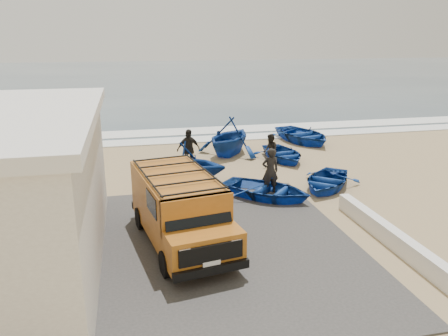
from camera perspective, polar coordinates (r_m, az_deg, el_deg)
ground at (r=15.15m, az=-1.88°, el=-6.78°), size 160.00×160.00×0.00m
slab at (r=13.14m, az=-8.97°, el=-10.79°), size 12.00×10.00×0.05m
ocean at (r=69.96m, az=-10.66°, el=11.63°), size 180.00×88.00×0.01m
surf_line at (r=26.47m, az=-6.75°, el=3.56°), size 180.00×1.60×0.06m
surf_wash at (r=28.90m, az=-7.28°, el=4.65°), size 180.00×2.20×0.04m
parapet at (r=14.28m, az=20.89°, el=-8.30°), size 0.35×6.00×0.55m
van at (r=13.18m, az=-5.82°, el=-5.04°), size 2.83×5.38×2.19m
boat_near_left at (r=17.01m, az=5.56°, el=-2.81°), size 4.34×4.29×0.74m
boat_near_right at (r=18.54m, az=13.21°, el=-1.60°), size 3.94×4.05×0.68m
boat_mid_left at (r=18.68m, az=-4.71°, el=0.71°), size 4.45×4.33×1.79m
boat_mid_right at (r=22.34m, az=7.68°, el=1.87°), size 2.67×3.54×0.69m
boat_far_left at (r=23.04m, az=0.65°, el=4.17°), size 4.96×5.05×2.02m
boat_far_right at (r=26.39m, az=10.22°, el=4.31°), size 4.02×4.96×0.91m
fisherman_front at (r=17.39m, az=6.06°, el=-0.39°), size 0.69×0.46×1.88m
fisherman_middle at (r=20.90m, az=6.06°, el=2.22°), size 0.72×0.88×1.65m
fisherman_back at (r=20.48m, az=-4.67°, el=2.40°), size 1.23×0.74×1.95m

